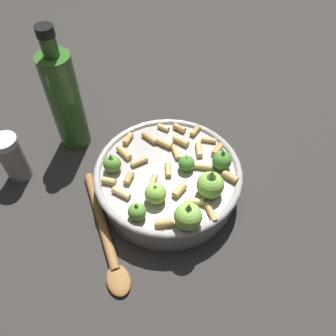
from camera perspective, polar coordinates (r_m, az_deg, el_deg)
ground_plane at (r=0.64m, az=0.00°, el=-3.64°), size 2.40×2.40×0.00m
cooking_pan at (r=0.61m, az=0.18°, el=-1.93°), size 0.25×0.25×0.11m
pepper_shaker at (r=0.68m, az=-23.94°, el=1.51°), size 0.04×0.04×0.10m
olive_oil_bottle at (r=0.67m, az=-16.39°, el=10.53°), size 0.06×0.06×0.25m
wooden_spoon at (r=0.59m, az=-10.06°, el=-10.89°), size 0.08×0.24×0.02m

